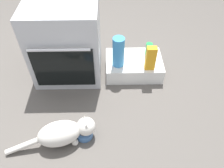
% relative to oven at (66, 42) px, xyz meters
% --- Properties ---
extents(ground, '(8.00, 8.00, 0.00)m').
position_rel_oven_xyz_m(ground, '(-0.04, -0.41, -0.37)').
color(ground, '#56514C').
extents(oven, '(0.62, 0.57, 0.74)m').
position_rel_oven_xyz_m(oven, '(0.00, 0.00, 0.00)').
color(oven, '#B7BABF').
rests_on(oven, ground).
extents(pantry_cabinet, '(0.56, 0.38, 0.16)m').
position_rel_oven_xyz_m(pantry_cabinet, '(0.65, -0.02, -0.29)').
color(pantry_cabinet, white).
rests_on(pantry_cabinet, ground).
extents(food_bowl, '(0.14, 0.14, 0.08)m').
position_rel_oven_xyz_m(food_bowl, '(0.19, -0.76, -0.34)').
color(food_bowl, '#4C7AB7').
rests_on(food_bowl, ground).
extents(cat, '(0.68, 0.27, 0.21)m').
position_rel_oven_xyz_m(cat, '(0.05, -0.80, -0.26)').
color(cat, silver).
rests_on(cat, ground).
extents(water_bottle, '(0.11, 0.11, 0.30)m').
position_rel_oven_xyz_m(water_bottle, '(0.48, -0.08, -0.06)').
color(water_bottle, '#388CD1').
rests_on(water_bottle, pantry_cabinet).
extents(juice_carton, '(0.09, 0.06, 0.24)m').
position_rel_oven_xyz_m(juice_carton, '(0.78, -0.14, -0.09)').
color(juice_carton, orange).
rests_on(juice_carton, pantry_cabinet).
extents(soda_can, '(0.07, 0.07, 0.12)m').
position_rel_oven_xyz_m(soda_can, '(0.80, 0.08, -0.15)').
color(soda_can, green).
rests_on(soda_can, pantry_cabinet).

